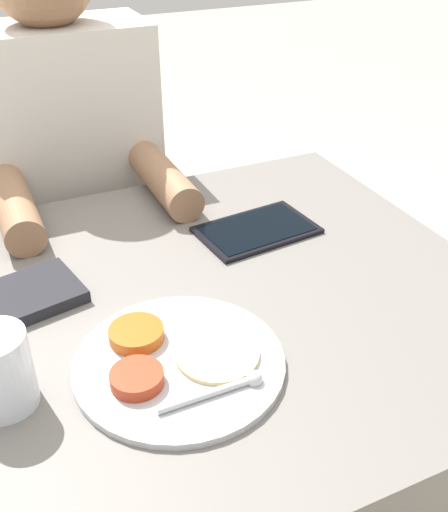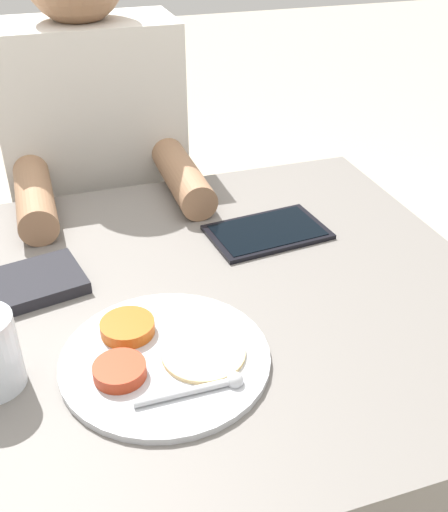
% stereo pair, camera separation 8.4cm
% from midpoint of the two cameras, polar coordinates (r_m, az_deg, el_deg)
% --- Properties ---
extents(dining_table, '(1.00, 0.81, 0.77)m').
position_cam_midpoint_polar(dining_table, '(1.19, -1.58, -19.14)').
color(dining_table, slate).
rests_on(dining_table, ground_plane).
extents(thali_tray, '(0.28, 0.28, 0.03)m').
position_cam_midpoint_polar(thali_tray, '(0.80, -2.93, -9.65)').
color(thali_tray, '#B7BABF').
rests_on(thali_tray, dining_table).
extents(red_notebook, '(0.21, 0.15, 0.02)m').
position_cam_midpoint_polar(red_notebook, '(0.96, -16.64, -3.01)').
color(red_notebook, silver).
rests_on(red_notebook, dining_table).
extents(tablet_device, '(0.22, 0.15, 0.01)m').
position_cam_midpoint_polar(tablet_device, '(1.08, 6.38, 2.23)').
color(tablet_device, black).
rests_on(tablet_device, dining_table).
extents(person_diner, '(0.38, 0.46, 1.26)m').
position_cam_midpoint_polar(person_diner, '(1.47, -9.67, 2.81)').
color(person_diner, black).
rests_on(person_diner, ground_plane).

